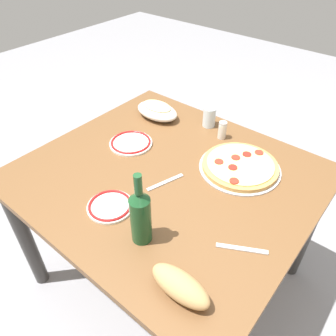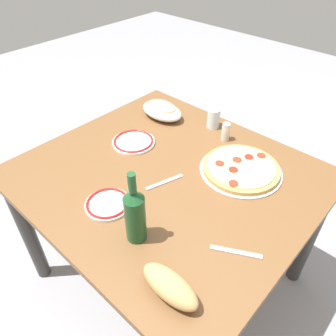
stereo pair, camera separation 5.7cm
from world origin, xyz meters
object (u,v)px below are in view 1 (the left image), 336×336
at_px(dining_table, 168,194).
at_px(side_plate_near, 110,206).
at_px(wine_bottle, 140,215).
at_px(baked_pasta_dish, 157,110).
at_px(side_plate_far, 131,143).
at_px(bread_loaf, 180,286).
at_px(spice_shaker, 222,130).
at_px(water_glass, 209,117).
at_px(pepperoni_pizza, 240,166).

distance_m(dining_table, side_plate_near, 0.32).
bearing_deg(side_plate_near, wine_bottle, -8.08).
bearing_deg(baked_pasta_dish, dining_table, -43.48).
bearing_deg(wine_bottle, side_plate_far, 138.50).
distance_m(side_plate_far, bread_loaf, 0.78).
xyz_separation_m(side_plate_near, spice_shaker, (0.07, 0.66, 0.03)).
distance_m(side_plate_near, spice_shaker, 0.67).
height_order(water_glass, bread_loaf, water_glass).
xyz_separation_m(wine_bottle, bread_loaf, (0.22, -0.08, -0.07)).
bearing_deg(bread_loaf, baked_pasta_dish, 134.76).
bearing_deg(water_glass, bread_loaf, -61.07).
distance_m(wine_bottle, water_glass, 0.78).
distance_m(wine_bottle, side_plate_near, 0.22).
relative_size(side_plate_far, spice_shaker, 2.32).
relative_size(bread_loaf, spice_shaker, 2.30).
height_order(dining_table, side_plate_far, side_plate_far).
bearing_deg(spice_shaker, dining_table, -94.47).
distance_m(dining_table, wine_bottle, 0.42).
height_order(side_plate_far, spice_shaker, spice_shaker).
bearing_deg(side_plate_near, water_glass, 93.21).
bearing_deg(bread_loaf, wine_bottle, 160.80).
bearing_deg(side_plate_far, water_glass, 63.02).
height_order(dining_table, spice_shaker, spice_shaker).
xyz_separation_m(water_glass, side_plate_far, (-0.19, -0.37, -0.04)).
bearing_deg(dining_table, wine_bottle, -65.07).
relative_size(water_glass, side_plate_far, 0.50).
relative_size(water_glass, bread_loaf, 0.50).
distance_m(baked_pasta_dish, water_glass, 0.28).
xyz_separation_m(baked_pasta_dish, wine_bottle, (0.49, -0.64, 0.07)).
height_order(baked_pasta_dish, spice_shaker, spice_shaker).
distance_m(dining_table, baked_pasta_dish, 0.49).
xyz_separation_m(wine_bottle, side_plate_far, (-0.42, 0.37, -0.10)).
height_order(dining_table, water_glass, water_glass).
relative_size(pepperoni_pizza, side_plate_far, 1.72).
xyz_separation_m(baked_pasta_dish, side_plate_near, (0.30, -0.61, -0.03)).
height_order(wine_bottle, spice_shaker, wine_bottle).
relative_size(dining_table, baked_pasta_dish, 4.87).
height_order(wine_bottle, water_glass, wine_bottle).
xyz_separation_m(side_plate_near, side_plate_far, (-0.23, 0.34, -0.00)).
height_order(dining_table, side_plate_near, side_plate_near).
bearing_deg(water_glass, pepperoni_pizza, -34.40).
xyz_separation_m(dining_table, pepperoni_pizza, (0.22, 0.22, 0.13)).
bearing_deg(dining_table, side_plate_near, -98.18).
distance_m(pepperoni_pizza, side_plate_far, 0.51).
distance_m(wine_bottle, side_plate_far, 0.57).
distance_m(pepperoni_pizza, bread_loaf, 0.63).
bearing_deg(pepperoni_pizza, baked_pasta_dish, 169.69).
relative_size(side_plate_near, side_plate_far, 0.86).
xyz_separation_m(baked_pasta_dish, side_plate_far, (0.07, -0.27, -0.03)).
height_order(dining_table, wine_bottle, wine_bottle).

